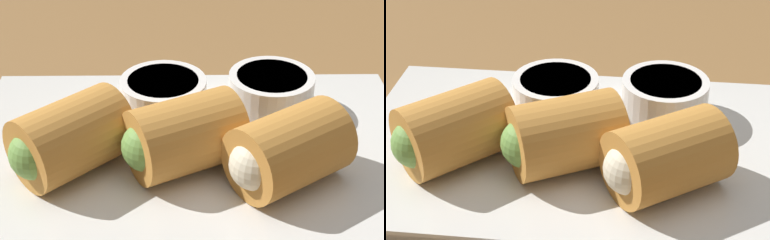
{
  "view_description": "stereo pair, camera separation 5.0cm",
  "coord_description": "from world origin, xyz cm",
  "views": [
    {
      "loc": [
        -1.7,
        -40.31,
        31.81
      ],
      "look_at": [
        -1.22,
        0.61,
        5.71
      ],
      "focal_mm": 60.0,
      "sensor_mm": 36.0,
      "label": 1
    },
    {
      "loc": [
        3.29,
        -40.07,
        31.81
      ],
      "look_at": [
        -1.22,
        0.61,
        5.71
      ],
      "focal_mm": 60.0,
      "sensor_mm": 36.0,
      "label": 2
    }
  ],
  "objects": [
    {
      "name": "dipping_bowl_near",
      "position": [
        -3.51,
        4.78,
        5.35
      ],
      "size": [
        7.02,
        7.02,
        3.39
      ],
      "color": "white",
      "rests_on": "serving_plate"
    },
    {
      "name": "roll_back_left",
      "position": [
        -2.18,
        -2.51,
        6.26
      ],
      "size": [
        9.39,
        8.43,
        5.52
      ],
      "color": "#C68438",
      "rests_on": "serving_plate"
    },
    {
      "name": "table_surface",
      "position": [
        0.0,
        0.0,
        1.0
      ],
      "size": [
        180.0,
        140.0,
        2.0
      ],
      "color": "olive",
      "rests_on": "ground"
    },
    {
      "name": "dipping_bowl_far",
      "position": [
        5.34,
        5.45,
        5.35
      ],
      "size": [
        7.02,
        7.02,
        3.39
      ],
      "color": "white",
      "rests_on": "serving_plate"
    },
    {
      "name": "roll_front_left",
      "position": [
        5.03,
        -4.41,
        6.26
      ],
      "size": [
        9.49,
        8.91,
        5.52
      ],
      "color": "#C68438",
      "rests_on": "serving_plate"
    },
    {
      "name": "roll_front_right",
      "position": [
        -10.21,
        -2.75,
        6.26
      ],
      "size": [
        9.41,
        9.32,
        5.52
      ],
      "color": "#C68438",
      "rests_on": "serving_plate"
    },
    {
      "name": "serving_plate",
      "position": [
        -1.22,
        0.61,
        2.76
      ],
      "size": [
        34.76,
        22.37,
        1.5
      ],
      "color": "silver",
      "rests_on": "table_surface"
    }
  ]
}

